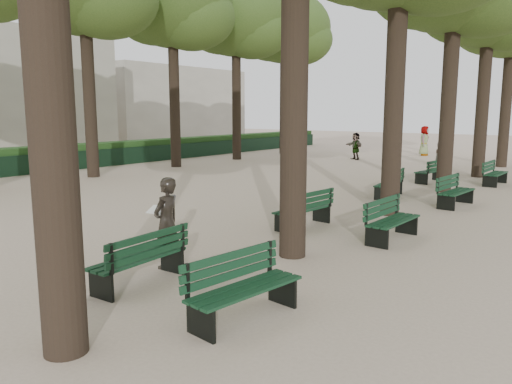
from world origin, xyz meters
The scene contains 19 objects.
ground centered at (0.00, 0.00, 0.00)m, with size 120.00×120.00×0.00m, color #CBB299.
tree_far_3 centered at (-12.00, 13.00, 8.14)m, with size 6.00×6.00×10.45m.
tree_far_4 centered at (-12.00, 18.00, 8.14)m, with size 6.00×6.00×10.45m.
tree_far_5 centered at (-12.00, 23.00, 8.14)m, with size 6.00×6.00×10.45m.
bench_left_0 centered at (0.37, 0.08, 0.27)m, with size 0.66×1.83×0.92m.
bench_left_1 centered at (0.37, 5.27, 0.27)m, with size 0.74×1.85×0.92m.
bench_left_2 centered at (0.37, 10.75, 0.27)m, with size 0.78×1.86×0.92m.
bench_left_3 centered at (0.37, 15.08, 0.27)m, with size 0.79×1.86×0.92m.
bench_right_0 centered at (2.63, 0.02, 0.27)m, with size 0.80×1.86×0.92m.
bench_right_1 centered at (2.63, 5.35, 0.27)m, with size 0.65×1.82×0.92m.
bench_right_2 centered at (2.63, 10.37, 0.27)m, with size 0.71×1.84×0.92m.
bench_right_3 centered at (2.63, 15.86, 0.27)m, with size 0.63×1.82×0.92m.
man_with_map centered at (0.05, 1.02, 0.84)m, with size 0.64×0.70×1.67m.
pedestrian_e centered at (-6.28, 22.10, 0.80)m, with size 1.48×0.32×1.59m, color #262628.
pedestrian_d centered at (-3.91, 27.23, 0.95)m, with size 0.93×0.38×1.90m, color #262628.
pedestrian_a centered at (-1.16, 21.79, 0.82)m, with size 0.79×0.33×1.63m, color #262628.
fence centered at (-15.00, 11.00, 0.45)m, with size 0.08×42.00×0.90m, color black.
hedge centered at (-15.70, 11.00, 0.60)m, with size 1.20×42.00×1.20m, color #1C4417.
building_far centered at (-33.00, 30.00, 3.50)m, with size 12.00×16.00×7.00m, color #B7B2A3.
Camera 1 is at (6.64, -5.11, 2.84)m, focal length 35.00 mm.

